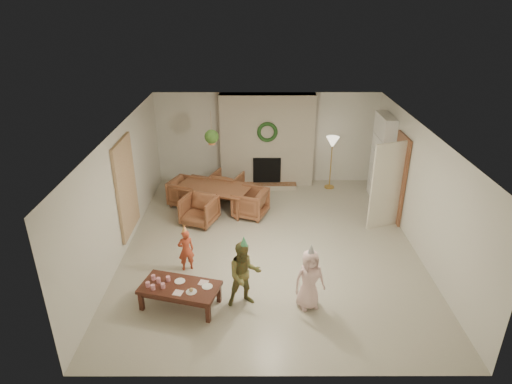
{
  "coord_description": "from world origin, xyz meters",
  "views": [
    {
      "loc": [
        -0.31,
        -8.0,
        4.9
      ],
      "look_at": [
        -0.3,
        0.4,
        1.05
      ],
      "focal_mm": 30.8,
      "sensor_mm": 36.0,
      "label": 1
    }
  ],
  "objects_px": {
    "dining_table": "(214,198)",
    "dining_chair_near": "(199,210)",
    "dining_chair_far": "(227,185)",
    "child_plaid": "(244,274)",
    "child_pink": "(309,279)",
    "coffee_table_top": "(180,287)",
    "dining_chair_left": "(186,192)",
    "dining_chair_right": "(250,203)",
    "child_red": "(186,250)"
  },
  "relations": [
    {
      "from": "dining_table",
      "to": "dining_chair_right",
      "type": "xyz_separation_m",
      "value": [
        0.89,
        -0.34,
        0.03
      ]
    },
    {
      "from": "dining_chair_right",
      "to": "child_plaid",
      "type": "xyz_separation_m",
      "value": [
        -0.07,
        -3.25,
        0.26
      ]
    },
    {
      "from": "dining_table",
      "to": "dining_chair_near",
      "type": "height_order",
      "value": "dining_chair_near"
    },
    {
      "from": "child_plaid",
      "to": "dining_table",
      "type": "bearing_deg",
      "value": 89.82
    },
    {
      "from": "coffee_table_top",
      "to": "child_red",
      "type": "xyz_separation_m",
      "value": [
        -0.05,
        1.08,
        0.06
      ]
    },
    {
      "from": "dining_chair_near",
      "to": "child_red",
      "type": "relative_size",
      "value": 0.87
    },
    {
      "from": "dining_chair_far",
      "to": "coffee_table_top",
      "type": "bearing_deg",
      "value": 104.03
    },
    {
      "from": "dining_chair_far",
      "to": "dining_chair_left",
      "type": "distance_m",
      "value": 1.08
    },
    {
      "from": "coffee_table_top",
      "to": "child_plaid",
      "type": "relative_size",
      "value": 1.1
    },
    {
      "from": "dining_table",
      "to": "child_plaid",
      "type": "bearing_deg",
      "value": -56.05
    },
    {
      "from": "dining_chair_right",
      "to": "child_red",
      "type": "height_order",
      "value": "child_red"
    },
    {
      "from": "dining_chair_far",
      "to": "dining_chair_near",
      "type": "bearing_deg",
      "value": 90.0
    },
    {
      "from": "dining_table",
      "to": "dining_chair_near",
      "type": "xyz_separation_m",
      "value": [
        -0.27,
        -0.71,
        0.03
      ]
    },
    {
      "from": "dining_table",
      "to": "dining_chair_near",
      "type": "bearing_deg",
      "value": -90.0
    },
    {
      "from": "dining_table",
      "to": "dining_chair_far",
      "type": "height_order",
      "value": "dining_chair_far"
    },
    {
      "from": "child_plaid",
      "to": "dining_chair_far",
      "type": "bearing_deg",
      "value": 84.18
    },
    {
      "from": "dining_chair_near",
      "to": "dining_chair_far",
      "type": "height_order",
      "value": "same"
    },
    {
      "from": "coffee_table_top",
      "to": "dining_chair_far",
      "type": "bearing_deg",
      "value": 97.85
    },
    {
      "from": "dining_chair_far",
      "to": "child_pink",
      "type": "bearing_deg",
      "value": 131.51
    },
    {
      "from": "dining_chair_near",
      "to": "coffee_table_top",
      "type": "relative_size",
      "value": 0.57
    },
    {
      "from": "child_plaid",
      "to": "child_pink",
      "type": "xyz_separation_m",
      "value": [
        1.08,
        -0.07,
        -0.05
      ]
    },
    {
      "from": "coffee_table_top",
      "to": "child_pink",
      "type": "height_order",
      "value": "child_pink"
    },
    {
      "from": "dining_chair_right",
      "to": "coffee_table_top",
      "type": "xyz_separation_m",
      "value": [
        -1.15,
        -3.31,
        0.04
      ]
    },
    {
      "from": "child_plaid",
      "to": "child_pink",
      "type": "height_order",
      "value": "child_plaid"
    },
    {
      "from": "dining_chair_left",
      "to": "coffee_table_top",
      "type": "xyz_separation_m",
      "value": [
        0.45,
        -3.92,
        0.04
      ]
    },
    {
      "from": "dining_chair_far",
      "to": "dining_chair_left",
      "type": "height_order",
      "value": "same"
    },
    {
      "from": "dining_chair_left",
      "to": "coffee_table_top",
      "type": "height_order",
      "value": "dining_chair_left"
    },
    {
      "from": "dining_chair_left",
      "to": "coffee_table_top",
      "type": "relative_size",
      "value": 0.57
    },
    {
      "from": "dining_table",
      "to": "child_plaid",
      "type": "relative_size",
      "value": 1.46
    },
    {
      "from": "dining_table",
      "to": "child_pink",
      "type": "distance_m",
      "value": 4.14
    },
    {
      "from": "dining_chair_near",
      "to": "child_plaid",
      "type": "height_order",
      "value": "child_plaid"
    },
    {
      "from": "dining_chair_near",
      "to": "dining_chair_far",
      "type": "bearing_deg",
      "value": 90.0
    },
    {
      "from": "child_red",
      "to": "dining_chair_far",
      "type": "bearing_deg",
      "value": -121.06
    },
    {
      "from": "dining_chair_near",
      "to": "child_plaid",
      "type": "bearing_deg",
      "value": -48.1
    },
    {
      "from": "dining_table",
      "to": "coffee_table_top",
      "type": "relative_size",
      "value": 1.32
    },
    {
      "from": "dining_table",
      "to": "coffee_table_top",
      "type": "bearing_deg",
      "value": -73.07
    },
    {
      "from": "dining_chair_near",
      "to": "child_pink",
      "type": "height_order",
      "value": "child_pink"
    },
    {
      "from": "dining_chair_far",
      "to": "child_pink",
      "type": "height_order",
      "value": "child_pink"
    },
    {
      "from": "dining_chair_near",
      "to": "dining_chair_left",
      "type": "relative_size",
      "value": 1.0
    },
    {
      "from": "dining_chair_right",
      "to": "child_plaid",
      "type": "distance_m",
      "value": 3.26
    },
    {
      "from": "dining_table",
      "to": "dining_chair_right",
      "type": "relative_size",
      "value": 2.34
    },
    {
      "from": "dining_table",
      "to": "child_red",
      "type": "xyz_separation_m",
      "value": [
        -0.31,
        -2.56,
        0.12
      ]
    },
    {
      "from": "dining_chair_near",
      "to": "dining_chair_far",
      "type": "distance_m",
      "value": 1.53
    },
    {
      "from": "dining_chair_far",
      "to": "child_pink",
      "type": "distance_m",
      "value": 4.68
    },
    {
      "from": "dining_chair_right",
      "to": "child_pink",
      "type": "bearing_deg",
      "value": 38.06
    },
    {
      "from": "dining_table",
      "to": "child_pink",
      "type": "relative_size",
      "value": 1.6
    },
    {
      "from": "coffee_table_top",
      "to": "child_plaid",
      "type": "distance_m",
      "value": 1.11
    },
    {
      "from": "child_red",
      "to": "child_plaid",
      "type": "bearing_deg",
      "value": 116.8
    },
    {
      "from": "dining_chair_left",
      "to": "child_pink",
      "type": "xyz_separation_m",
      "value": [
        2.62,
        -3.94,
        0.21
      ]
    },
    {
      "from": "coffee_table_top",
      "to": "child_pink",
      "type": "distance_m",
      "value": 2.18
    }
  ]
}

